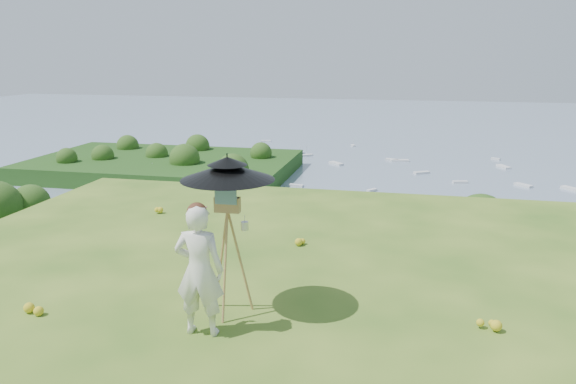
# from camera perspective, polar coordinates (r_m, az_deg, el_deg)

# --- Properties ---
(ground) EXTENTS (14.00, 14.00, 0.00)m
(ground) POSITION_cam_1_polar(r_m,az_deg,el_deg) (7.05, 3.09, -13.42)
(ground) COLOR #34611B
(ground) RESTS_ON ground
(shoreline_tier) EXTENTS (170.00, 28.00, 8.00)m
(shoreline_tier) POSITION_cam_1_polar(r_m,az_deg,el_deg) (90.18, 10.83, -12.10)
(shoreline_tier) COLOR #6C6256
(shoreline_tier) RESTS_ON bay_water
(bay_water) EXTENTS (700.00, 700.00, 0.00)m
(bay_water) POSITION_cam_1_polar(r_m,az_deg,el_deg) (248.99, 12.15, 5.05)
(bay_water) COLOR slate
(bay_water) RESTS_ON ground
(peninsula) EXTENTS (90.00, 60.00, 12.00)m
(peninsula) POSITION_cam_1_polar(r_m,az_deg,el_deg) (181.09, -12.58, 3.37)
(peninsula) COLOR #18380F
(peninsula) RESTS_ON bay_water
(slope_trees) EXTENTS (110.00, 50.00, 6.00)m
(slope_trees) POSITION_cam_1_polar(r_m,az_deg,el_deg) (45.06, 10.30, -10.16)
(slope_trees) COLOR #254715
(slope_trees) RESTS_ON forest_slope
(harbor_town) EXTENTS (110.00, 22.00, 5.00)m
(harbor_town) POSITION_cam_1_polar(r_m,az_deg,el_deg) (87.54, 11.02, -8.27)
(harbor_town) COLOR silver
(harbor_town) RESTS_ON shoreline_tier
(moored_boats) EXTENTS (140.00, 140.00, 0.70)m
(moored_boats) POSITION_cam_1_polar(r_m,az_deg,el_deg) (171.74, 7.68, 1.44)
(moored_boats) COLOR silver
(moored_boats) RESTS_ON bay_water
(wildflowers) EXTENTS (10.00, 10.50, 0.12)m
(wildflowers) POSITION_cam_1_polar(r_m,az_deg,el_deg) (7.25, 3.43, -12.11)
(wildflowers) COLOR gold
(wildflowers) RESTS_ON ground
(painter) EXTENTS (0.60, 0.42, 1.59)m
(painter) POSITION_cam_1_polar(r_m,az_deg,el_deg) (6.64, -9.00, -7.87)
(painter) COLOR white
(painter) RESTS_ON ground
(field_easel) EXTENTS (0.65, 0.65, 1.67)m
(field_easel) POSITION_cam_1_polar(r_m,az_deg,el_deg) (7.09, -6.05, -5.99)
(field_easel) COLOR #AF7F49
(field_easel) RESTS_ON ground
(sun_umbrella) EXTENTS (1.33, 1.33, 0.70)m
(sun_umbrella) POSITION_cam_1_polar(r_m,az_deg,el_deg) (6.86, -6.14, 1.07)
(sun_umbrella) COLOR black
(sun_umbrella) RESTS_ON field_easel
(painter_cap) EXTENTS (0.25, 0.29, 0.10)m
(painter_cap) POSITION_cam_1_polar(r_m,az_deg,el_deg) (6.40, -9.26, -1.62)
(painter_cap) COLOR #DB7889
(painter_cap) RESTS_ON painter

